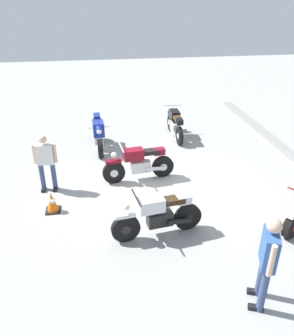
# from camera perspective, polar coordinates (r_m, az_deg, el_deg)

# --- Properties ---
(ground_plane) EXTENTS (40.00, 40.00, 0.00)m
(ground_plane) POSITION_cam_1_polar(r_m,az_deg,el_deg) (9.60, 2.40, -2.96)
(ground_plane) COLOR #9E9E99
(motorcycle_maroon_cruiser) EXTENTS (0.70, 2.09, 1.09)m
(motorcycle_maroon_cruiser) POSITION_cam_1_polar(r_m,az_deg,el_deg) (9.67, -1.33, 0.80)
(motorcycle_maroon_cruiser) COLOR black
(motorcycle_maroon_cruiser) RESTS_ON ground
(motorcycle_black_cruiser) EXTENTS (2.09, 0.70, 1.09)m
(motorcycle_black_cruiser) POSITION_cam_1_polar(r_m,az_deg,el_deg) (12.67, 4.73, 7.41)
(motorcycle_black_cruiser) COLOR black
(motorcycle_black_cruiser) RESTS_ON ground
(motorcycle_silver_cruiser) EXTENTS (0.70, 2.09, 1.09)m
(motorcycle_silver_cruiser) POSITION_cam_1_polar(r_m,az_deg,el_deg) (7.51, 1.88, -7.91)
(motorcycle_silver_cruiser) COLOR black
(motorcycle_silver_cruiser) RESTS_ON ground
(motorcycle_blue_sportbike) EXTENTS (1.95, 0.70, 1.14)m
(motorcycle_blue_sportbike) POSITION_cam_1_polar(r_m,az_deg,el_deg) (11.71, -8.13, 5.86)
(motorcycle_blue_sportbike) COLOR black
(motorcycle_blue_sportbike) RESTS_ON ground
(person_in_white_shirt) EXTENTS (0.33, 0.63, 1.59)m
(person_in_white_shirt) POSITION_cam_1_polar(r_m,az_deg,el_deg) (9.40, -16.65, 1.28)
(person_in_white_shirt) COLOR #384772
(person_in_white_shirt) RESTS_ON ground
(person_in_blue_shirt) EXTENTS (0.67, 0.45, 1.79)m
(person_in_blue_shirt) POSITION_cam_1_polar(r_m,az_deg,el_deg) (6.04, 19.58, -13.90)
(person_in_blue_shirt) COLOR #384772
(person_in_blue_shirt) RESTS_ON ground
(traffic_cone) EXTENTS (0.36, 0.36, 0.53)m
(traffic_cone) POSITION_cam_1_polar(r_m,az_deg,el_deg) (8.73, -15.66, -5.52)
(traffic_cone) COLOR black
(traffic_cone) RESTS_ON ground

